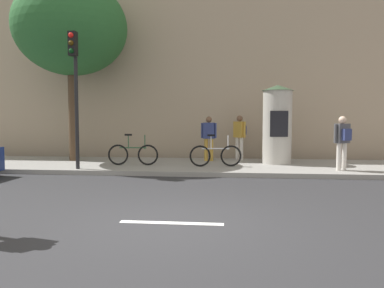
# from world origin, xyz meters

# --- Properties ---
(ground_plane) EXTENTS (80.00, 80.00, 0.00)m
(ground_plane) POSITION_xyz_m (0.00, 0.00, 0.00)
(ground_plane) COLOR #2B2B2D
(sidewalk_curb) EXTENTS (36.00, 4.00, 0.15)m
(sidewalk_curb) POSITION_xyz_m (0.00, 7.00, 0.07)
(sidewalk_curb) COLOR gray
(sidewalk_curb) RESTS_ON ground_plane
(lane_markings) EXTENTS (25.80, 0.16, 0.01)m
(lane_markings) POSITION_xyz_m (0.00, 0.00, 0.00)
(lane_markings) COLOR silver
(lane_markings) RESTS_ON ground_plane
(building_backdrop) EXTENTS (36.00, 5.00, 10.98)m
(building_backdrop) POSITION_xyz_m (0.00, 12.00, 5.49)
(building_backdrop) COLOR tan
(building_backdrop) RESTS_ON ground_plane
(traffic_light) EXTENTS (0.24, 0.45, 4.33)m
(traffic_light) POSITION_xyz_m (-3.92, 5.24, 3.06)
(traffic_light) COLOR black
(traffic_light) RESTS_ON sidewalk_curb
(poster_column) EXTENTS (1.13, 1.13, 2.82)m
(poster_column) POSITION_xyz_m (2.66, 7.48, 1.58)
(poster_column) COLOR #B2ADA3
(poster_column) RESTS_ON sidewalk_curb
(street_tree) EXTENTS (4.22, 4.22, 6.85)m
(street_tree) POSITION_xyz_m (-5.04, 7.61, 5.19)
(street_tree) COLOR #4C3826
(street_tree) RESTS_ON sidewalk_curb
(pedestrian_in_red_top) EXTENTS (0.60, 0.26, 1.70)m
(pedestrian_in_red_top) POSITION_xyz_m (0.17, 8.01, 1.15)
(pedestrian_in_red_top) COLOR #B78C33
(pedestrian_in_red_top) RESTS_ON sidewalk_curb
(pedestrian_in_light_jacket) EXTENTS (0.56, 0.50, 1.70)m
(pedestrian_in_light_jacket) POSITION_xyz_m (4.47, 5.84, 1.17)
(pedestrian_in_light_jacket) COLOR silver
(pedestrian_in_light_jacket) RESTS_ON sidewalk_curb
(pedestrian_near_pole) EXTENTS (0.52, 0.52, 1.74)m
(pedestrian_near_pole) POSITION_xyz_m (1.35, 8.53, 1.19)
(pedestrian_near_pole) COLOR silver
(pedestrian_near_pole) RESTS_ON sidewalk_curb
(bicycle_leaning) EXTENTS (1.77, 0.15, 1.09)m
(bicycle_leaning) POSITION_xyz_m (-2.39, 6.47, 0.54)
(bicycle_leaning) COLOR black
(bicycle_leaning) RESTS_ON sidewalk_curb
(bicycle_upright) EXTENTS (1.76, 0.32, 1.09)m
(bicycle_upright) POSITION_xyz_m (0.50, 6.39, 0.54)
(bicycle_upright) COLOR black
(bicycle_upright) RESTS_ON sidewalk_curb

